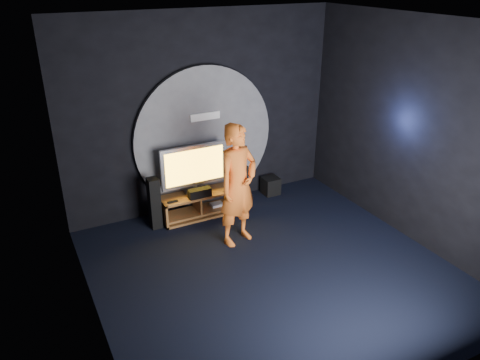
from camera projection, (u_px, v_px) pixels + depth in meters
name	position (u px, v px, depth m)	size (l,w,h in m)	color
floor	(273.00, 271.00, 6.91)	(5.00, 5.00, 0.00)	black
back_wall	(203.00, 113.00, 8.20)	(5.00, 0.04, 3.50)	black
front_wall	(422.00, 256.00, 4.16)	(5.00, 0.04, 3.50)	black
left_wall	(82.00, 201.00, 5.14)	(0.04, 5.00, 3.50)	black
right_wall	(415.00, 133.00, 7.22)	(0.04, 5.00, 3.50)	black
ceiling	(281.00, 22.00, 5.45)	(5.00, 5.00, 0.01)	black
wall_disc_panel	(205.00, 138.00, 8.34)	(2.60, 0.11, 2.60)	#515156
media_console	(198.00, 206.00, 8.35)	(1.31, 0.45, 0.45)	brown
tv	(194.00, 167.00, 8.09)	(1.20, 0.22, 0.88)	#B9BAC1
center_speaker	(200.00, 193.00, 8.09)	(0.40, 0.15, 0.15)	black
remote	(173.00, 202.00, 7.93)	(0.18, 0.05, 0.02)	black
tower_speaker_left	(154.00, 203.00, 7.89)	(0.18, 0.20, 0.91)	black
tower_speaker_right	(241.00, 189.00, 8.39)	(0.18, 0.20, 0.91)	black
subwoofer	(271.00, 186.00, 9.19)	(0.31, 0.31, 0.34)	black
player	(238.00, 185.00, 7.28)	(0.73, 0.48, 1.99)	orange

